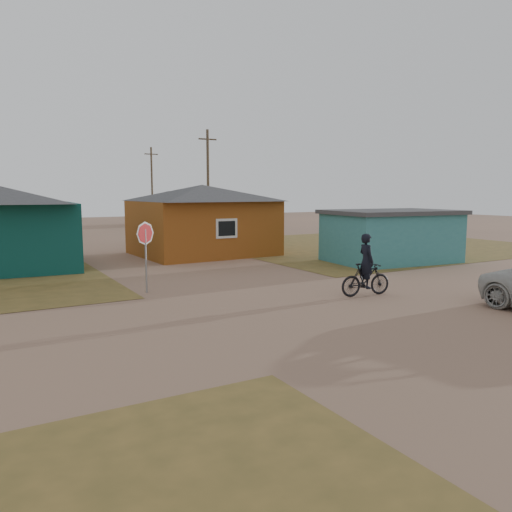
% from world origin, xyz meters
% --- Properties ---
extents(ground, '(120.00, 120.00, 0.00)m').
position_xyz_m(ground, '(0.00, 0.00, 0.00)').
color(ground, '#8B6650').
extents(grass_ne, '(20.00, 18.00, 0.00)m').
position_xyz_m(grass_ne, '(14.00, 13.00, 0.01)').
color(grass_ne, brown).
rests_on(grass_ne, ground).
extents(house_yellow, '(7.72, 6.76, 3.90)m').
position_xyz_m(house_yellow, '(2.50, 14.00, 2.00)').
color(house_yellow, '#8F4916').
rests_on(house_yellow, ground).
extents(shed_turquoise, '(6.71, 4.93, 2.60)m').
position_xyz_m(shed_turquoise, '(9.50, 6.50, 1.31)').
color(shed_turquoise, teal).
rests_on(shed_turquoise, ground).
extents(house_pale_west, '(7.04, 6.15, 3.60)m').
position_xyz_m(house_pale_west, '(-6.00, 34.00, 1.86)').
color(house_pale_west, '#9EA68F').
rests_on(house_pale_west, ground).
extents(house_beige_east, '(6.95, 6.05, 3.60)m').
position_xyz_m(house_beige_east, '(10.00, 40.00, 1.86)').
color(house_beige_east, tan).
rests_on(house_beige_east, ground).
extents(utility_pole_near, '(1.40, 0.20, 8.00)m').
position_xyz_m(utility_pole_near, '(6.50, 22.00, 4.14)').
color(utility_pole_near, brown).
rests_on(utility_pole_near, ground).
extents(utility_pole_far, '(1.40, 0.20, 8.00)m').
position_xyz_m(utility_pole_far, '(7.50, 38.00, 4.14)').
color(utility_pole_far, brown).
rests_on(utility_pole_far, ground).
extents(stop_sign, '(0.81, 0.12, 2.49)m').
position_xyz_m(stop_sign, '(-3.63, 4.95, 1.83)').
color(stop_sign, gray).
rests_on(stop_sign, ground).
extents(cyclist, '(1.93, 0.79, 2.12)m').
position_xyz_m(cyclist, '(2.65, 0.75, 0.77)').
color(cyclist, black).
rests_on(cyclist, ground).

